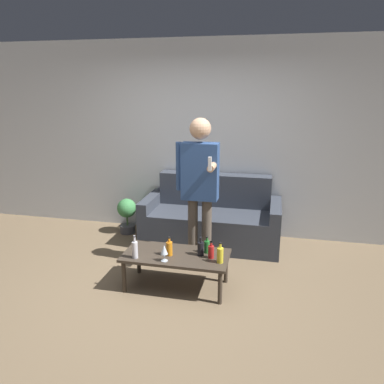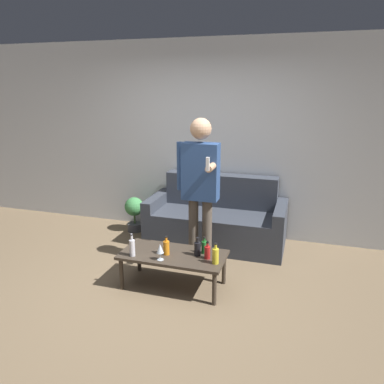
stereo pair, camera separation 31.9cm
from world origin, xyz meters
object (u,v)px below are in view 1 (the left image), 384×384
Objects in this scene: coffee_table at (176,258)px; bottle_orange at (211,251)px; couch at (212,219)px; person_standing_front at (199,182)px.

bottle_orange reaches higher than coffee_table.
coffee_table is (-0.16, -1.29, 0.02)m from couch.
person_standing_front reaches higher than couch.
bottle_orange is at bearing -80.68° from couch.
couch reaches higher than coffee_table.
coffee_table is at bearing 179.12° from bottle_orange.
couch is 1.08m from person_standing_front.
person_standing_front is at bearing -90.92° from couch.
couch is at bearing 82.90° from coffee_table.
couch is 1.30m from coffee_table.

